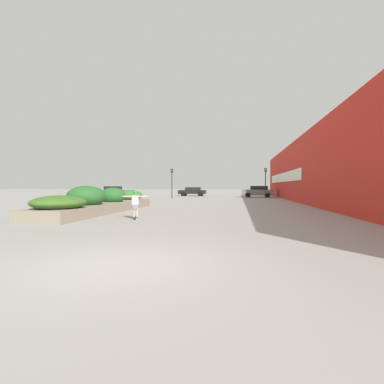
{
  "coord_description": "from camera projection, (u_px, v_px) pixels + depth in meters",
  "views": [
    {
      "loc": [
        2.28,
        -5.3,
        1.48
      ],
      "look_at": [
        -0.78,
        14.81,
        1.1
      ],
      "focal_mm": 28.0,
      "sensor_mm": 36.0,
      "label": 1
    }
  ],
  "objects": [
    {
      "name": "car_center_right",
      "position": [
        336.0,
        191.0,
        43.3
      ],
      "size": [
        4.75,
        2.02,
        1.47
      ],
      "rotation": [
        0.0,
        0.0,
        -1.57
      ],
      "color": "silver",
      "rests_on": "ground_plane"
    },
    {
      "name": "skateboarder",
      "position": [
        135.0,
        201.0,
        13.53
      ],
      "size": [
        1.11,
        0.31,
        1.2
      ],
      "rotation": [
        0.0,
        0.0,
        0.22
      ],
      "color": "tan",
      "rests_on": "skateboard"
    },
    {
      "name": "building_wall_right",
      "position": [
        303.0,
        170.0,
        26.35
      ],
      "size": [
        0.67,
        48.54,
        5.9
      ],
      "color": "red",
      "rests_on": "ground_plane"
    },
    {
      "name": "car_rightmost",
      "position": [
        258.0,
        191.0,
        40.92
      ],
      "size": [
        4.17,
        2.04,
        1.55
      ],
      "rotation": [
        0.0,
        0.0,
        1.57
      ],
      "color": "slate",
      "rests_on": "ground_plane"
    },
    {
      "name": "traffic_light_left",
      "position": [
        172.0,
        178.0,
        38.98
      ],
      "size": [
        0.28,
        0.3,
        3.79
      ],
      "color": "black",
      "rests_on": "ground_plane"
    },
    {
      "name": "ground_plane",
      "position": [
        114.0,
        265.0,
        5.61
      ],
      "size": [
        300.0,
        300.0,
        0.0
      ],
      "primitive_type": "plane",
      "color": "gray"
    },
    {
      "name": "traffic_light_right",
      "position": [
        266.0,
        178.0,
        36.98
      ],
      "size": [
        0.28,
        0.3,
        3.78
      ],
      "color": "black",
      "rests_on": "ground_plane"
    },
    {
      "name": "skateboard",
      "position": [
        135.0,
        217.0,
        13.55
      ],
      "size": [
        0.34,
        0.79,
        0.1
      ],
      "rotation": [
        0.0,
        0.0,
        0.22
      ],
      "color": "navy",
      "rests_on": "ground_plane"
    },
    {
      "name": "car_leftmost",
      "position": [
        193.0,
        191.0,
        46.38
      ],
      "size": [
        4.24,
        1.99,
        1.37
      ],
      "rotation": [
        0.0,
        0.0,
        1.57
      ],
      "color": "black",
      "rests_on": "ground_plane"
    },
    {
      "name": "planter_box",
      "position": [
        99.0,
        202.0,
        16.99
      ],
      "size": [
        2.23,
        11.75,
        1.52
      ],
      "color": "gray",
      "rests_on": "ground_plane"
    },
    {
      "name": "car_center_left",
      "position": [
        114.0,
        191.0,
        43.77
      ],
      "size": [
        3.84,
        2.02,
        1.51
      ],
      "rotation": [
        0.0,
        0.0,
        -1.57
      ],
      "color": "black",
      "rests_on": "ground_plane"
    }
  ]
}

